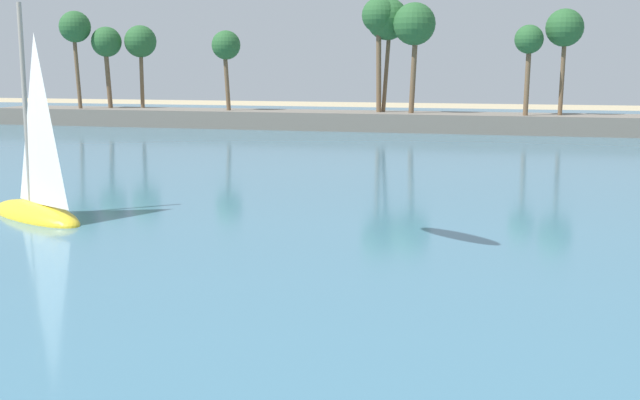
{
  "coord_description": "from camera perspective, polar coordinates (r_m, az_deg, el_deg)",
  "views": [
    {
      "loc": [
        4.99,
        -3.61,
        6.55
      ],
      "look_at": [
        0.09,
        15.64,
        3.16
      ],
      "focal_mm": 45.22,
      "sensor_mm": 36.0,
      "label": 1
    }
  ],
  "objects": [
    {
      "name": "sea",
      "position": [
        65.73,
        9.88,
        3.85
      ],
      "size": [
        220.0,
        105.2,
        0.06
      ],
      "primitive_type": "cube",
      "color": "teal",
      "rests_on": "ground"
    },
    {
      "name": "sailboat_mid_bay",
      "position": [
        36.14,
        -19.46,
        0.17
      ],
      "size": [
        6.74,
        5.04,
        9.62
      ],
      "color": "yellow",
      "rests_on": "sea"
    },
    {
      "name": "palm_headland",
      "position": [
        78.13,
        9.2,
        7.27
      ],
      "size": [
        99.49,
        6.14,
        12.74
      ],
      "color": "slate",
      "rests_on": "ground"
    }
  ]
}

